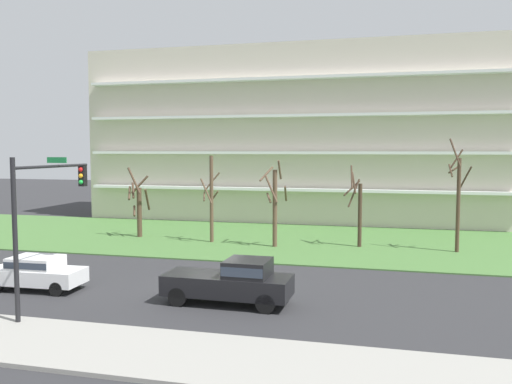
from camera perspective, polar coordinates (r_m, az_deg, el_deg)
The scene contains 12 objects.
ground at distance 25.35m, azimuth -4.62°, elevation -10.38°, with size 160.00×160.00×0.00m, color #2D2D30.
sidewalk_curb_near at distance 18.30m, azimuth -13.05°, elevation -16.20°, with size 80.00×4.00×0.15m, color #99968E.
grass_lawn_strip at distance 38.57m, azimuth 2.12°, elevation -5.14°, with size 80.00×16.00×0.08m, color #477238.
apartment_building at distance 51.26m, azimuth 5.30°, elevation 5.99°, with size 39.36×11.83×15.68m.
tree_far_left at distance 40.37m, azimuth -12.44°, elevation -1.41°, with size 1.82×1.86×5.24m.
tree_left at distance 37.29m, azimuth -4.82°, elevation -0.65°, with size 1.25×1.47×6.12m.
tree_center at distance 35.37m, azimuth 2.02°, elevation -1.21°, with size 1.87×1.67×5.85m.
tree_right at distance 36.07m, azimuth 10.85°, elevation -1.69°, with size 1.25×1.80×5.50m.
tree_far_right at distance 35.79m, azimuth 20.77°, elevation -0.59°, with size 1.44×1.44×7.23m.
pickup_black_near_left at distance 22.79m, azimuth -2.49°, elevation -9.44°, with size 5.44×2.10×1.95m.
sedan_white_center_left at distance 27.09m, azimuth -22.45°, elevation -7.84°, with size 4.47×1.99×1.57m.
traffic_signal_mast at distance 22.68m, azimuth -21.85°, elevation -1.51°, with size 0.90×4.91×6.25m.
Camera 1 is at (7.93, -23.19, 6.51)m, focal length 37.43 mm.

